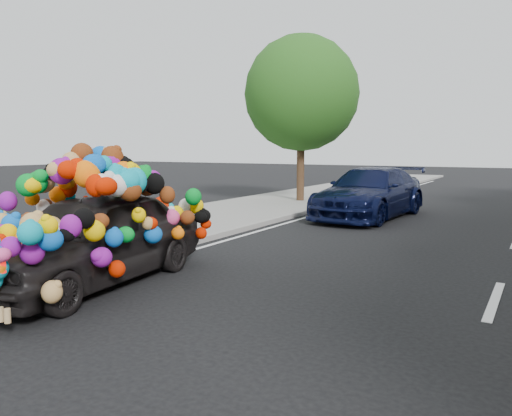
{
  "coord_description": "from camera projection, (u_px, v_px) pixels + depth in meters",
  "views": [
    {
      "loc": [
        4.12,
        -7.3,
        2.06
      ],
      "look_at": [
        -0.52,
        0.63,
        0.95
      ],
      "focal_mm": 35.0,
      "sensor_mm": 36.0,
      "label": 1
    }
  ],
  "objects": [
    {
      "name": "navy_sedan",
      "position": [
        370.0,
        193.0,
        14.8
      ],
      "size": [
        2.45,
        5.24,
        1.48
      ],
      "primitive_type": "imported",
      "rotation": [
        0.0,
        0.0,
        -0.08
      ],
      "color": "black",
      "rests_on": "ground"
    },
    {
      "name": "plush_art_car",
      "position": [
        91.0,
        215.0,
        7.52
      ],
      "size": [
        2.48,
        4.53,
        2.06
      ],
      "rotation": [
        0.0,
        0.0,
        0.11
      ],
      "color": "black",
      "rests_on": "ground"
    },
    {
      "name": "sidewalk",
      "position": [
        90.0,
        241.0,
        10.71
      ],
      "size": [
        4.0,
        60.0,
        0.12
      ],
      "primitive_type": "cube",
      "color": "gray",
      "rests_on": "ground"
    },
    {
      "name": "lane_markings",
      "position": [
        494.0,
        300.0,
        6.76
      ],
      "size": [
        6.0,
        50.0,
        0.01
      ],
      "primitive_type": null,
      "color": "silver",
      "rests_on": "ground"
    },
    {
      "name": "ground",
      "position": [
        264.0,
        269.0,
        8.56
      ],
      "size": [
        100.0,
        100.0,
        0.0
      ],
      "primitive_type": "plane",
      "color": "black",
      "rests_on": "ground"
    },
    {
      "name": "tree_near_sidewalk",
      "position": [
        301.0,
        94.0,
        18.13
      ],
      "size": [
        4.2,
        4.2,
        6.13
      ],
      "color": "#332114",
      "rests_on": "ground"
    },
    {
      "name": "kerb",
      "position": [
        159.0,
        251.0,
        9.74
      ],
      "size": [
        0.15,
        60.0,
        0.13
      ],
      "primitive_type": "cube",
      "color": "gray",
      "rests_on": "ground"
    }
  ]
}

